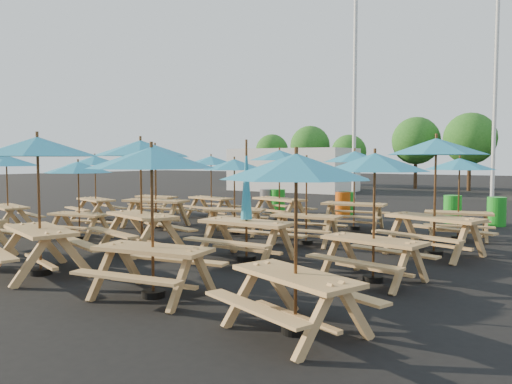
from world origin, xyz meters
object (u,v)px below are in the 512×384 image
Objects in this scene: picnic_unit_14 at (307,170)px; picnic_unit_16 at (296,178)px; picnic_unit_5 at (78,172)px; picnic_unit_15 at (355,162)px; picnic_unit_6 at (155,157)px; picnic_unit_11 at (279,160)px; waste_bin_5 at (497,212)px; picnic_unit_18 at (436,154)px; picnic_unit_19 at (460,169)px; waste_bin_2 at (346,204)px; picnic_unit_9 at (141,155)px; picnic_unit_3 at (156,168)px; picnic_unit_7 at (211,165)px; picnic_unit_17 at (375,171)px; picnic_unit_10 at (234,169)px; picnic_unit_13 at (246,212)px; picnic_unit_8 at (38,156)px; waste_bin_4 at (453,209)px; picnic_unit_12 at (152,168)px; picnic_unit_1 at (7,166)px; picnic_unit_2 at (95,165)px; waste_bin_3 at (343,205)px; waste_bin_1 at (267,200)px; waste_bin_0 at (278,201)px.

picnic_unit_16 is at bearing -69.28° from picnic_unit_14.
picnic_unit_15 is (5.26, 5.73, 0.27)m from picnic_unit_5.
picnic_unit_5 is at bearing -100.12° from picnic_unit_6.
waste_bin_5 is at bearing 41.96° from picnic_unit_11.
picnic_unit_18 reaches higher than picnic_unit_19.
picnic_unit_9 is at bearing -97.54° from waste_bin_2.
picnic_unit_3 is at bearing 154.59° from picnic_unit_14.
picnic_unit_3 is 0.93× the size of picnic_unit_7.
picnic_unit_15 is 3.01m from picnic_unit_19.
picnic_unit_17 reaches higher than waste_bin_5.
picnic_unit_15 is 1.06× the size of picnic_unit_17.
picnic_unit_10 is at bearing -167.79° from picnic_unit_19.
picnic_unit_6 reaches higher than picnic_unit_17.
picnic_unit_13 is at bearing -122.75° from picnic_unit_18.
picnic_unit_8 is 2.91× the size of waste_bin_4.
picnic_unit_12 is at bearing -121.05° from picnic_unit_17.
picnic_unit_1 is 2.48× the size of waste_bin_5.
picnic_unit_2 is 12.61m from picnic_unit_16.
waste_bin_4 is 1.00× the size of waste_bin_5.
picnic_unit_16 reaches higher than picnic_unit_3.
picnic_unit_7 reaches higher than picnic_unit_16.
picnic_unit_17 is at bearing 14.26° from picnic_unit_1.
picnic_unit_7 is at bearing 80.61° from picnic_unit_5.
waste_bin_5 is at bearing 4.71° from waste_bin_3.
waste_bin_1 is (-2.18, 8.81, -1.73)m from picnic_unit_9.
picnic_unit_18 reaches higher than picnic_unit_9.
picnic_unit_16 is 1.09× the size of picnic_unit_19.
picnic_unit_18 is at bearing -12.25° from picnic_unit_11.
picnic_unit_9 reaches higher than picnic_unit_16.
picnic_unit_8 is at bearing -119.93° from picnic_unit_14.
picnic_unit_1 is 2.98m from picnic_unit_5.
picnic_unit_17 is 2.44× the size of waste_bin_1.
waste_bin_2 is at bearing -175.27° from waste_bin_4.
picnic_unit_3 is 0.90× the size of picnic_unit_12.
picnic_unit_2 reaches higher than picnic_unit_14.
picnic_unit_13 is at bearing -79.72° from waste_bin_3.
picnic_unit_12 is 12.63m from waste_bin_1.
picnic_unit_19 is (11.22, 2.61, -0.07)m from picnic_unit_2.
picnic_unit_8 is 2.91× the size of waste_bin_1.
picnic_unit_9 reaches higher than picnic_unit_12.
picnic_unit_16 is at bearing -69.02° from waste_bin_3.
picnic_unit_6 is at bearing -99.23° from waste_bin_0.
waste_bin_5 is at bearing 95.96° from picnic_unit_17.
picnic_unit_6 is 1.07× the size of picnic_unit_15.
picnic_unit_18 is (3.03, 0.19, 0.37)m from picnic_unit_14.
waste_bin_1 is at bearing -177.55° from waste_bin_5.
picnic_unit_2 is at bearing 136.56° from picnic_unit_12.
picnic_unit_5 is 0.77× the size of picnic_unit_8.
picnic_unit_11 reaches higher than picnic_unit_16.
waste_bin_1 is at bearing 90.85° from picnic_unit_7.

